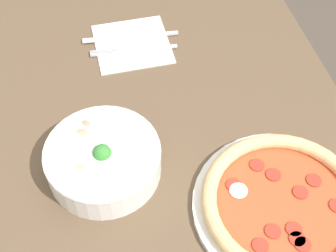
{
  "coord_description": "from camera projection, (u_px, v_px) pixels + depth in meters",
  "views": [
    {
      "loc": [
        -0.34,
        0.04,
        1.47
      ],
      "look_at": [
        0.19,
        -0.08,
        0.79
      ],
      "focal_mm": 50.0,
      "sensor_mm": 36.0,
      "label": 1
    }
  ],
  "objects": [
    {
      "name": "pizza",
      "position": [
        284.0,
        204.0,
        0.77
      ],
      "size": [
        0.3,
        0.3,
        0.04
      ],
      "color": "white",
      "rests_on": "dining_table"
    },
    {
      "name": "bowl",
      "position": [
        103.0,
        158.0,
        0.81
      ],
      "size": [
        0.2,
        0.2,
        0.08
      ],
      "color": "white",
      "rests_on": "dining_table"
    },
    {
      "name": "napkin",
      "position": [
        132.0,
        44.0,
        1.04
      ],
      "size": [
        0.16,
        0.16,
        0.0
      ],
      "color": "white",
      "rests_on": "dining_table"
    },
    {
      "name": "fork",
      "position": [
        135.0,
        50.0,
        1.02
      ],
      "size": [
        0.03,
        0.19,
        0.0
      ],
      "rotation": [
        0.0,
        0.0,
        1.48
      ],
      "color": "silver",
      "rests_on": "napkin"
    },
    {
      "name": "knife",
      "position": [
        135.0,
        36.0,
        1.05
      ],
      "size": [
        0.03,
        0.22,
        0.01
      ],
      "rotation": [
        0.0,
        0.0,
        1.48
      ],
      "color": "silver",
      "rests_on": "napkin"
    }
  ]
}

